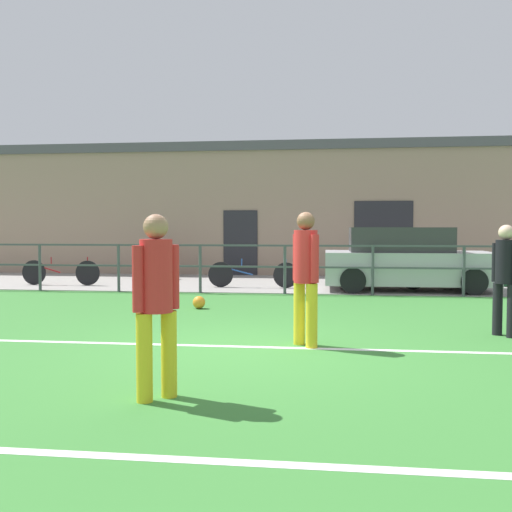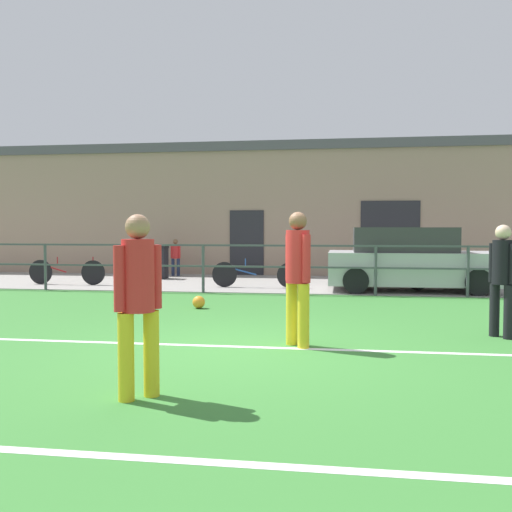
{
  "view_description": "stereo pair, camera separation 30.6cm",
  "coord_description": "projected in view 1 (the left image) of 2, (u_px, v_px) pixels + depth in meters",
  "views": [
    {
      "loc": [
        0.96,
        -7.19,
        1.53
      ],
      "look_at": [
        -0.4,
        3.82,
        0.99
      ],
      "focal_mm": 40.17,
      "sensor_mm": 36.0,
      "label": 1
    },
    {
      "loc": [
        1.26,
        -7.15,
        1.53
      ],
      "look_at": [
        -0.4,
        3.82,
        0.99
      ],
      "focal_mm": 40.17,
      "sensor_mm": 36.0,
      "label": 2
    }
  ],
  "objects": [
    {
      "name": "trash_bin_1",
      "position": [
        152.0,
        262.0,
        17.07
      ],
      "size": [
        0.54,
        0.46,
        0.98
      ],
      "color": "black",
      "rests_on": "pavement_strip"
    },
    {
      "name": "field_line_touchline",
      "position": [
        251.0,
        347.0,
        7.37
      ],
      "size": [
        36.0,
        0.11,
        0.0
      ],
      "primitive_type": "cube",
      "color": "white",
      "rests_on": "ground"
    },
    {
      "name": "bicycle_parked_2",
      "position": [
        380.0,
        276.0,
        14.16
      ],
      "size": [
        2.23,
        0.04,
        0.73
      ],
      "color": "black",
      "rests_on": "pavement_strip"
    },
    {
      "name": "player_winger",
      "position": [
        156.0,
        295.0,
        5.08
      ],
      "size": [
        0.35,
        0.35,
        1.66
      ],
      "rotation": [
        0.0,
        0.0,
        0.78
      ],
      "color": "gold",
      "rests_on": "ground"
    },
    {
      "name": "spectator_child",
      "position": [
        169.0,
        255.0,
        18.01
      ],
      "size": [
        0.32,
        0.2,
        1.16
      ],
      "rotation": [
        0.0,
        0.0,
        3.2
      ],
      "color": "#232D4C",
      "rests_on": "pavement_strip"
    },
    {
      "name": "bicycle_parked_0",
      "position": [
        253.0,
        274.0,
        14.55
      ],
      "size": [
        2.32,
        0.04,
        0.74
      ],
      "color": "black",
      "rests_on": "pavement_strip"
    },
    {
      "name": "soccer_ball_match",
      "position": [
        199.0,
        302.0,
        10.88
      ],
      "size": [
        0.24,
        0.24,
        0.24
      ],
      "primitive_type": "sphere",
      "color": "orange",
      "rests_on": "ground"
    },
    {
      "name": "player_striker",
      "position": [
        306.0,
        270.0,
        7.39
      ],
      "size": [
        0.35,
        0.39,
        1.74
      ],
      "rotation": [
        0.0,
        0.0,
        2.27
      ],
      "color": "gold",
      "rests_on": "ground"
    },
    {
      "name": "field_line_hash",
      "position": [
        180.0,
        459.0,
        3.79
      ],
      "size": [
        36.0,
        0.11,
        0.0
      ],
      "primitive_type": "cube",
      "color": "white",
      "rests_on": "ground"
    },
    {
      "name": "trash_bin_0",
      "position": [
        507.0,
        267.0,
        14.94
      ],
      "size": [
        0.57,
        0.48,
        0.99
      ],
      "color": "#194C28",
      "rests_on": "pavement_strip"
    },
    {
      "name": "clubhouse_facade",
      "position": [
        298.0,
        209.0,
        19.31
      ],
      "size": [
        28.0,
        2.56,
        4.31
      ],
      "color": "gray",
      "rests_on": "ground"
    },
    {
      "name": "ground",
      "position": [
        251.0,
        349.0,
        7.32
      ],
      "size": [
        60.0,
        44.0,
        0.04
      ],
      "primitive_type": "cube",
      "color": "#387A33"
    },
    {
      "name": "player_goalkeeper",
      "position": [
        505.0,
        273.0,
        8.06
      ],
      "size": [
        0.3,
        0.37,
        1.58
      ],
      "rotation": [
        0.0,
        0.0,
        2.22
      ],
      "color": "black",
      "rests_on": "ground"
    },
    {
      "name": "parked_car_red",
      "position": [
        405.0,
        260.0,
        13.94
      ],
      "size": [
        3.97,
        1.93,
        1.53
      ],
      "color": "#B7B7BC",
      "rests_on": "pavement_strip"
    },
    {
      "name": "perimeter_fence",
      "position": [
        285.0,
        262.0,
        13.23
      ],
      "size": [
        36.07,
        0.07,
        1.15
      ],
      "color": "#474C51",
      "rests_on": "ground"
    },
    {
      "name": "bicycle_parked_1",
      "position": [
        61.0,
        272.0,
        15.18
      ],
      "size": [
        2.15,
        0.04,
        0.75
      ],
      "color": "black",
      "rests_on": "pavement_strip"
    },
    {
      "name": "pavement_strip",
      "position": [
        291.0,
        283.0,
        15.75
      ],
      "size": [
        48.0,
        5.0,
        0.02
      ],
      "primitive_type": "cube",
      "color": "gray",
      "rests_on": "ground"
    }
  ]
}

